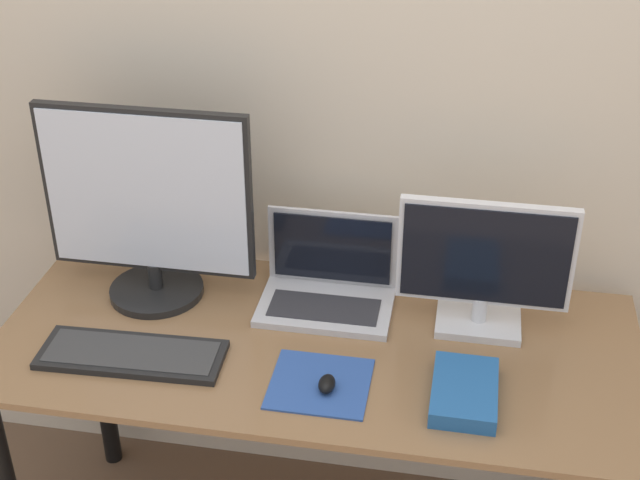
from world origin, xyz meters
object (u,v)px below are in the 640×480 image
(monitor_left, at_px, (148,208))
(book, at_px, (464,392))
(monitor_right, at_px, (484,266))
(mouse, at_px, (327,384))
(keyboard, at_px, (132,354))
(laptop, at_px, (327,282))

(monitor_left, distance_m, book, 0.88)
(monitor_right, relative_size, book, 1.86)
(mouse, bearing_deg, keyboard, 175.30)
(mouse, bearing_deg, laptop, 99.63)
(monitor_right, xyz_separation_m, mouse, (-0.32, -0.31, -0.15))
(monitor_left, bearing_deg, monitor_right, 0.00)
(monitor_right, height_order, laptop, monitor_right)
(mouse, bearing_deg, monitor_right, 43.65)
(keyboard, bearing_deg, book, -0.83)
(laptop, xyz_separation_m, mouse, (0.06, -0.35, -0.04))
(monitor_left, bearing_deg, laptop, 5.48)
(keyboard, xyz_separation_m, book, (0.77, -0.01, 0.01))
(keyboard, height_order, book, book)
(monitor_left, xyz_separation_m, book, (0.80, -0.28, -0.23))
(monitor_left, height_order, monitor_right, monitor_left)
(monitor_right, bearing_deg, keyboard, -161.16)
(monitor_right, relative_size, laptop, 1.23)
(monitor_right, bearing_deg, book, -94.74)
(monitor_left, bearing_deg, book, -19.36)
(monitor_left, relative_size, mouse, 8.72)
(monitor_left, distance_m, keyboard, 0.37)
(keyboard, distance_m, book, 0.77)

